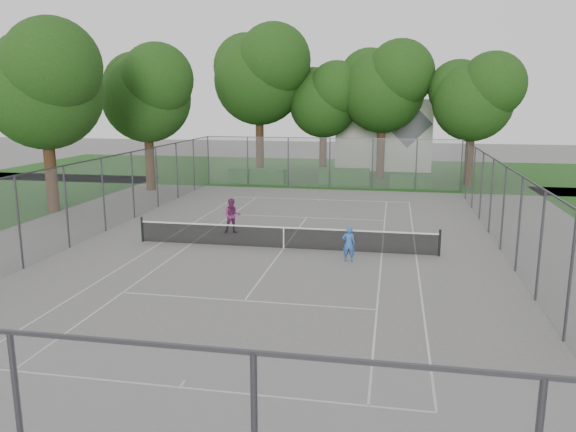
% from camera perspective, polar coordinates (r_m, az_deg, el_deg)
% --- Properties ---
extents(ground, '(120.00, 120.00, 0.00)m').
position_cam_1_polar(ground, '(23.80, -0.45, -3.32)').
color(ground, slate).
rests_on(ground, ground).
extents(grass_far, '(60.00, 20.00, 0.00)m').
position_cam_1_polar(grass_far, '(49.14, 5.42, 4.53)').
color(grass_far, '#194212').
rests_on(grass_far, ground).
extents(court_markings, '(11.03, 23.83, 0.01)m').
position_cam_1_polar(court_markings, '(23.80, -0.45, -3.30)').
color(court_markings, silver).
rests_on(court_markings, ground).
extents(tennis_net, '(12.87, 0.10, 1.10)m').
position_cam_1_polar(tennis_net, '(23.67, -0.45, -2.12)').
color(tennis_net, black).
rests_on(tennis_net, ground).
extents(perimeter_fence, '(18.08, 34.08, 3.52)m').
position_cam_1_polar(perimeter_fence, '(23.39, -0.45, 0.97)').
color(perimeter_fence, '#38383D').
rests_on(perimeter_fence, ground).
extents(tree_far_left, '(8.42, 7.69, 12.10)m').
position_cam_1_polar(tree_far_left, '(46.95, -2.85, 14.40)').
color(tree_far_left, '#351F13').
rests_on(tree_far_left, ground).
extents(tree_far_midleft, '(6.38, 5.83, 9.17)m').
position_cam_1_polar(tree_far_midleft, '(46.32, 3.73, 11.92)').
color(tree_far_midleft, '#351F13').
rests_on(tree_far_midleft, ground).
extents(tree_far_midright, '(7.40, 6.75, 10.63)m').
position_cam_1_polar(tree_far_midright, '(45.16, 9.75, 13.06)').
color(tree_far_midright, '#351F13').
rests_on(tree_far_midright, ground).
extents(tree_far_right, '(6.59, 6.01, 9.47)m').
position_cam_1_polar(tree_far_right, '(43.08, 18.44, 11.63)').
color(tree_far_right, '#351F13').
rests_on(tree_far_right, ground).
extents(tree_side_back, '(6.83, 6.24, 9.82)m').
position_cam_1_polar(tree_side_back, '(39.62, -14.12, 12.26)').
color(tree_side_back, '#351F13').
rests_on(tree_side_back, ground).
extents(tree_side_front, '(7.22, 6.59, 10.37)m').
position_cam_1_polar(tree_side_front, '(33.61, -23.58, 12.43)').
color(tree_side_front, '#351F13').
rests_on(tree_side_front, ground).
extents(hedge_left, '(4.24, 1.27, 1.06)m').
position_cam_1_polar(hedge_left, '(42.24, -3.13, 4.09)').
color(hedge_left, '#1A4917').
rests_on(hedge_left, ground).
extents(hedge_mid, '(3.69, 1.05, 1.16)m').
position_cam_1_polar(hedge_mid, '(41.66, 5.72, 4.01)').
color(hedge_mid, '#1A4917').
rests_on(hedge_mid, ground).
extents(hedge_right, '(2.97, 1.09, 0.89)m').
position_cam_1_polar(hedge_right, '(40.91, 12.37, 3.46)').
color(hedge_right, '#1A4917').
rests_on(hedge_right, ground).
extents(house, '(8.22, 6.37, 10.23)m').
position_cam_1_polar(house, '(52.15, 9.77, 9.37)').
color(house, beige).
rests_on(house, ground).
extents(girl_player, '(0.53, 0.37, 1.40)m').
position_cam_1_polar(girl_player, '(21.94, 6.18, -2.82)').
color(girl_player, '#3062B6').
rests_on(girl_player, ground).
extents(woman_player, '(0.98, 0.87, 1.66)m').
position_cam_1_polar(woman_player, '(26.44, -5.67, 0.01)').
color(woman_player, '#77275D').
rests_on(woman_player, ground).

